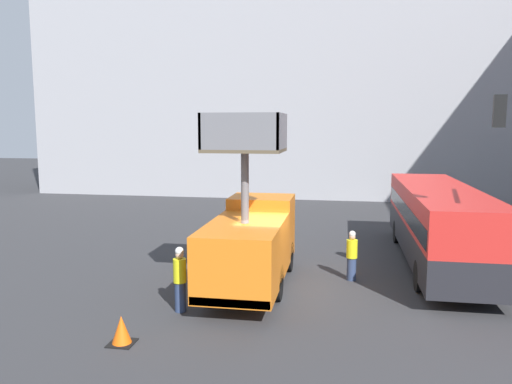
{
  "coord_description": "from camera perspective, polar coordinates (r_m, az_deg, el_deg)",
  "views": [
    {
      "loc": [
        1.99,
        -15.62,
        5.37
      ],
      "look_at": [
        -0.93,
        1.15,
        3.11
      ],
      "focal_mm": 35.0,
      "sensor_mm": 36.0,
      "label": 1
    }
  ],
  "objects": [
    {
      "name": "road_worker_near_truck",
      "position": [
        14.8,
        -8.69,
        -9.8
      ],
      "size": [
        0.38,
        0.38,
        1.92
      ],
      "rotation": [
        0.0,
        0.0,
        3.64
      ],
      "color": "navy",
      "rests_on": "ground_plane"
    },
    {
      "name": "road_worker_directing",
      "position": [
        17.83,
        10.89,
        -7.16
      ],
      "size": [
        0.38,
        0.38,
        1.76
      ],
      "rotation": [
        0.0,
        0.0,
        4.76
      ],
      "color": "navy",
      "rests_on": "ground_plane"
    },
    {
      "name": "utility_truck",
      "position": [
        16.56,
        -0.54,
        -5.58
      ],
      "size": [
        2.33,
        6.45,
        5.74
      ],
      "color": "orange",
      "rests_on": "ground_plane"
    },
    {
      "name": "traffic_cone_near_truck",
      "position": [
        13.23,
        -15.12,
        -15.05
      ],
      "size": [
        0.63,
        0.63,
        0.72
      ],
      "color": "black",
      "rests_on": "ground_plane"
    },
    {
      "name": "city_bus",
      "position": [
        20.59,
        20.11,
        -2.94
      ],
      "size": [
        2.59,
        11.3,
        3.02
      ],
      "rotation": [
        0.0,
        0.0,
        1.28
      ],
      "color": "#232328",
      "rests_on": "ground_plane"
    },
    {
      "name": "ground_plane",
      "position": [
        16.63,
        2.52,
        -11.27
      ],
      "size": [
        120.0,
        120.0,
        0.0
      ],
      "primitive_type": "plane",
      "color": "#333335"
    },
    {
      "name": "building_backdrop_far",
      "position": [
        41.56,
        7.3,
        14.9
      ],
      "size": [
        44.0,
        10.0,
        21.45
      ],
      "color": "#9E9EA3",
      "rests_on": "ground_plane"
    }
  ]
}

